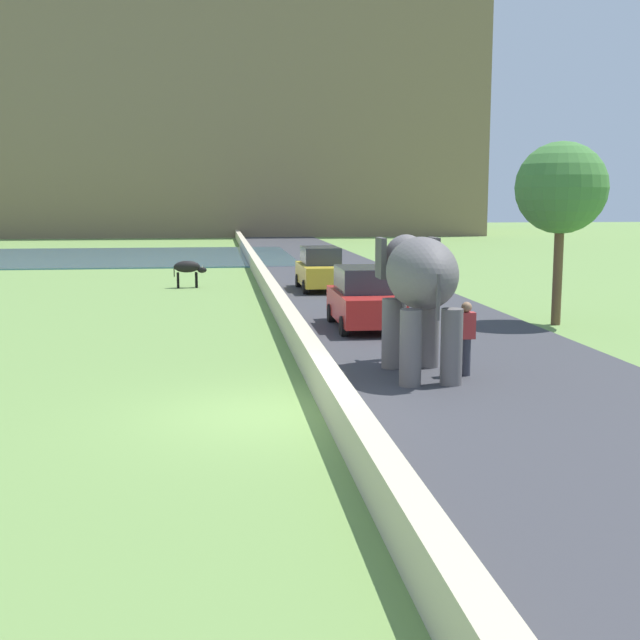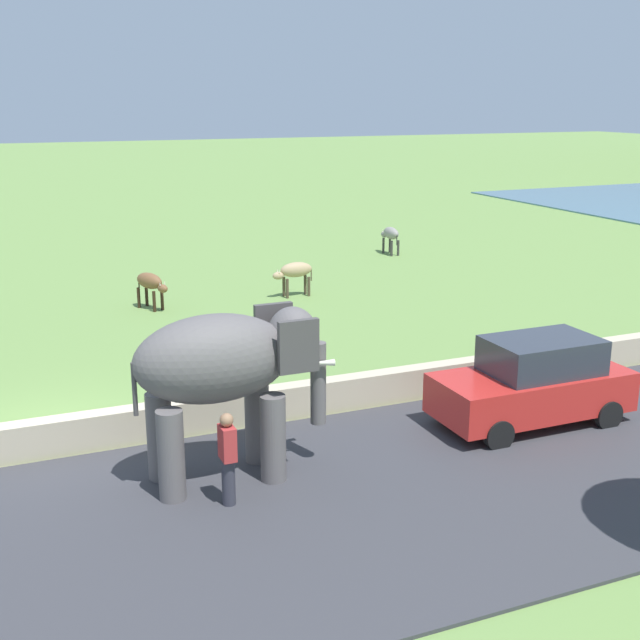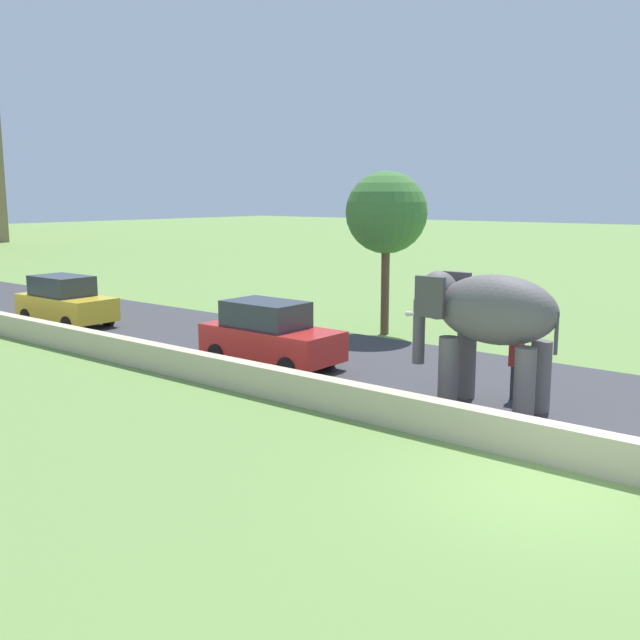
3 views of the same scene
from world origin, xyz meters
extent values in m
plane|color=#6B8E47|center=(0.00, 0.00, 0.00)|extent=(220.00, 220.00, 0.00)
ellipsoid|color=#605B5B|center=(3.42, 2.49, 2.24)|extent=(1.40, 2.70, 1.50)
cylinder|color=#605B5B|center=(3.00, 3.36, 0.80)|extent=(0.44, 0.44, 1.60)
cylinder|color=#605B5B|center=(3.84, 3.37, 0.80)|extent=(0.44, 0.44, 1.60)
cylinder|color=#605B5B|center=(3.01, 1.61, 0.80)|extent=(0.44, 0.44, 1.60)
cylinder|color=#605B5B|center=(3.85, 1.61, 0.80)|extent=(0.44, 0.44, 1.60)
ellipsoid|color=#605B5B|center=(3.42, 3.91, 2.42)|extent=(1.00, 0.90, 1.10)
cube|color=#484444|center=(2.82, 3.77, 2.46)|extent=(0.12, 0.70, 0.90)
cube|color=#484444|center=(4.02, 3.77, 2.46)|extent=(0.12, 0.70, 0.90)
cylinder|color=#605B5B|center=(3.42, 4.38, 1.54)|extent=(0.28, 0.28, 1.50)
cone|color=silver|center=(3.20, 4.31, 1.99)|extent=(0.12, 0.56, 0.17)
cone|color=silver|center=(3.64, 4.31, 1.99)|extent=(0.12, 0.56, 0.17)
cylinder|color=#484444|center=(3.43, 1.16, 1.89)|extent=(0.08, 0.08, 0.90)
cylinder|color=#33333D|center=(4.39, 2.40, 0.42)|extent=(0.22, 0.22, 0.85)
cube|color=#B73333|center=(4.39, 2.40, 1.13)|extent=(0.36, 0.22, 0.56)
sphere|color=#997051|center=(4.39, 2.40, 1.52)|extent=(0.22, 0.22, 0.22)
cube|color=red|center=(3.42, 9.02, 0.70)|extent=(1.72, 4.01, 0.80)
cube|color=#2D333D|center=(3.43, 9.22, 1.45)|extent=(1.46, 2.21, 0.70)
cylinder|color=black|center=(4.23, 7.72, 0.30)|extent=(0.18, 0.60, 0.60)
cylinder|color=black|center=(2.61, 7.73, 0.30)|extent=(0.18, 0.60, 0.60)
cylinder|color=black|center=(4.24, 10.32, 0.30)|extent=(0.18, 0.60, 0.60)
cylinder|color=black|center=(2.62, 10.33, 0.30)|extent=(0.18, 0.60, 0.60)
ellipsoid|color=gray|center=(-14.12, 15.12, 0.90)|extent=(1.11, 0.46, 0.50)
cylinder|color=#373533|center=(-14.51, 14.97, 0.33)|extent=(0.10, 0.10, 0.65)
cylinder|color=#373533|center=(-14.50, 15.28, 0.33)|extent=(0.10, 0.10, 0.65)
cylinder|color=#373533|center=(-13.74, 14.96, 0.33)|extent=(0.10, 0.10, 0.65)
cylinder|color=#373533|center=(-13.73, 15.26, 0.33)|extent=(0.10, 0.10, 0.65)
ellipsoid|color=gray|center=(-14.75, 15.13, 0.75)|extent=(0.40, 0.25, 0.26)
cone|color=beige|center=(-14.76, 15.04, 0.92)|extent=(0.04, 0.04, 0.12)
cone|color=beige|center=(-14.75, 15.22, 0.92)|extent=(0.04, 0.04, 0.12)
cylinder|color=#373533|center=(-13.58, 15.11, 0.70)|extent=(0.04, 0.04, 0.45)
ellipsoid|color=brown|center=(-8.93, 3.90, 0.90)|extent=(1.18, 0.88, 0.50)
cylinder|color=#302014|center=(-8.66, 4.21, 0.33)|extent=(0.10, 0.10, 0.65)
cylinder|color=#302014|center=(-8.52, 3.94, 0.33)|extent=(0.10, 0.10, 0.65)
cylinder|color=#302014|center=(-9.35, 3.87, 0.33)|extent=(0.10, 0.10, 0.65)
cylinder|color=#302014|center=(-9.21, 3.59, 0.33)|extent=(0.10, 0.10, 0.65)
ellipsoid|color=brown|center=(-8.37, 4.18, 0.75)|extent=(0.46, 0.39, 0.26)
cone|color=beige|center=(-8.41, 4.26, 0.92)|extent=(0.04, 0.04, 0.12)
cone|color=beige|center=(-8.33, 4.10, 0.92)|extent=(0.04, 0.04, 0.12)
cylinder|color=#302014|center=(-9.42, 3.66, 0.70)|extent=(0.04, 0.04, 0.45)
ellipsoid|color=tan|center=(-8.72, 8.72, 0.90)|extent=(0.45, 1.10, 0.50)
cylinder|color=#493D2C|center=(-8.56, 8.34, 0.33)|extent=(0.10, 0.10, 0.65)
cylinder|color=#493D2C|center=(-8.87, 8.34, 0.33)|extent=(0.10, 0.10, 0.65)
cylinder|color=#493D2C|center=(-8.57, 9.11, 0.33)|extent=(0.10, 0.10, 0.65)
cylinder|color=#493D2C|center=(-8.88, 9.11, 0.33)|extent=(0.10, 0.10, 0.65)
ellipsoid|color=tan|center=(-8.71, 8.09, 0.75)|extent=(0.24, 0.40, 0.26)
cone|color=beige|center=(-8.62, 8.09, 0.92)|extent=(0.04, 0.04, 0.12)
cone|color=beige|center=(-8.80, 8.09, 0.92)|extent=(0.04, 0.04, 0.12)
cylinder|color=#493D2C|center=(-8.72, 9.26, 0.70)|extent=(0.04, 0.04, 0.45)
camera|label=1|loc=(-0.78, -14.04, 3.78)|focal=45.96mm
camera|label=2|loc=(16.00, -0.94, 6.44)|focal=45.97mm
camera|label=3|loc=(-10.74, -4.06, 4.65)|focal=40.43mm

